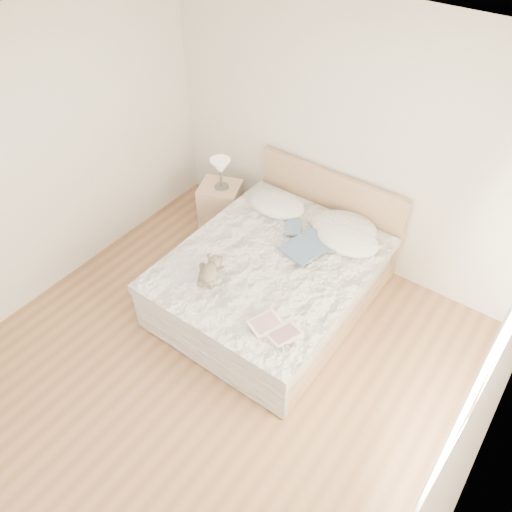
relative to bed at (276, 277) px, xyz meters
name	(u,v)px	position (x,y,z in m)	size (l,w,h in m)	color
floor	(199,377)	(0.00, -1.19, -0.31)	(4.00, 4.50, 0.00)	brown
ceiling	(159,88)	(0.00, -1.19, 2.39)	(4.00, 4.50, 0.00)	white
wall_back	(340,139)	(0.00, 1.06, 1.04)	(4.00, 0.02, 2.70)	silver
wall_left	(16,176)	(-2.00, -1.19, 1.04)	(0.02, 4.50, 2.70)	silver
wall_right	(461,425)	(2.00, -1.19, 1.04)	(0.02, 4.50, 2.70)	silver
window	(483,375)	(1.99, -0.89, 1.14)	(0.02, 1.30, 1.10)	white
bed	(276,277)	(0.00, 0.00, 0.00)	(1.72, 2.14, 1.00)	tan
nightstand	(221,206)	(-1.19, 0.60, -0.03)	(0.45, 0.40, 0.56)	tan
table_lamp	(221,168)	(-1.16, 0.60, 0.51)	(0.28, 0.28, 0.36)	#4D4843
pillow_left	(277,205)	(-0.42, 0.62, 0.33)	(0.61, 0.43, 0.18)	white
pillow_middle	(344,226)	(0.33, 0.71, 0.33)	(0.67, 0.47, 0.20)	silver
pillow_right	(347,239)	(0.45, 0.56, 0.33)	(0.63, 0.44, 0.19)	white
blouse	(308,245)	(0.19, 0.27, 0.32)	(0.53, 0.57, 0.02)	#354C6A
photo_book	(269,204)	(-0.50, 0.59, 0.32)	(0.33, 0.23, 0.02)	white
childrens_book	(275,329)	(0.51, -0.76, 0.32)	(0.39, 0.26, 0.03)	white
teddy_bear	(209,278)	(-0.29, -0.65, 0.34)	(0.21, 0.30, 0.16)	#62564A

